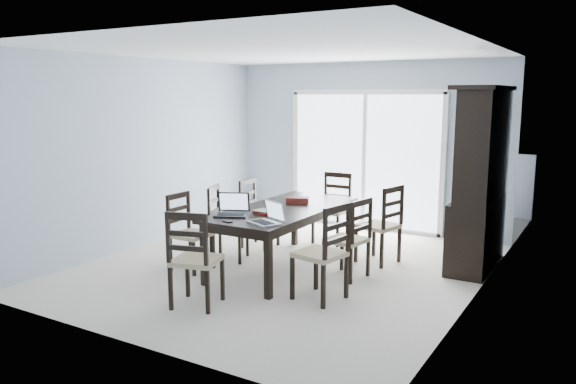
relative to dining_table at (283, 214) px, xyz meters
The scene contains 24 objects.
floor 0.67m from the dining_table, ahead, with size 5.00×5.00×0.00m, color beige.
ceiling 1.93m from the dining_table, ahead, with size 5.00×5.00×0.00m, color white.
back_wall 2.58m from the dining_table, 90.00° to the left, with size 4.50×0.02×2.60m, color #A1B0C0.
wall_left 2.34m from the dining_table, behind, with size 0.02×5.00×2.60m, color #A1B0C0.
wall_right 2.34m from the dining_table, ahead, with size 0.02×5.00×2.60m, color #A1B0C0.
balcony 3.57m from the dining_table, 90.00° to the left, with size 4.50×2.00×0.10m, color gray.
railing 4.50m from the dining_table, 90.00° to the left, with size 4.50×0.06×1.10m, color #99999E.
dining_table is the anchor object (origin of this frame).
china_hutch 2.41m from the dining_table, 31.71° to the left, with size 0.50×1.38×2.20m.
sliding_door 2.51m from the dining_table, 90.00° to the left, with size 2.52×0.05×2.18m.
chair_left_near 1.19m from the dining_table, 147.76° to the right, with size 0.42×0.40×1.07m.
chair_left_mid 0.88m from the dining_table, behind, with size 0.54×0.53×1.10m.
chair_left_far 1.10m from the dining_table, 142.93° to the left, with size 0.43×0.42×1.08m.
chair_right_near 1.23m from the dining_table, 37.41° to the right, with size 0.52×0.51×1.18m.
chair_right_mid 0.91m from the dining_table, ahead, with size 0.48×0.47×1.09m.
chair_right_far 1.27m from the dining_table, 38.19° to the left, with size 0.53×0.52×1.15m.
chair_end_near 1.61m from the dining_table, 92.72° to the right, with size 0.54×0.54×1.15m.
chair_end_far 1.48m from the dining_table, 91.31° to the left, with size 0.43×0.45×1.14m.
laptop_dark 0.76m from the dining_table, 110.59° to the right, with size 0.44×0.39×0.25m.
laptop_silver 0.89m from the dining_table, 72.53° to the right, with size 0.41×0.36×0.24m.
book_stack 0.40m from the dining_table, 92.90° to the right, with size 0.26×0.21×0.04m.
cell_phone 0.98m from the dining_table, 96.89° to the right, with size 0.12×0.05×0.01m, color black.
game_box 0.37m from the dining_table, 91.45° to the left, with size 0.28×0.14×0.07m, color #531310.
hot_tub 3.73m from the dining_table, 99.44° to the left, with size 2.12×1.96×0.96m.
Camera 1 is at (3.43, -5.69, 2.09)m, focal length 35.00 mm.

